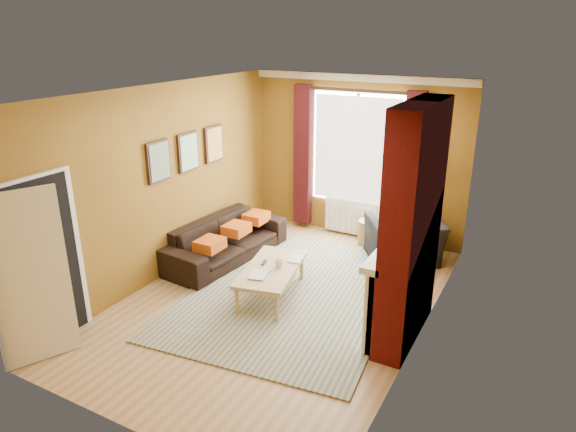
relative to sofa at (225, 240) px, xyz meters
The scene contains 12 objects.
ground 1.65m from the sofa, 28.69° to the right, with size 5.50×5.50×0.00m, color olive.
room_walls 2.36m from the sofa, 13.56° to the right, with size 3.82×5.54×2.83m.
striped_rug 1.58m from the sofa, 18.13° to the right, with size 3.13×4.07×0.02m.
sofa is the anchor object (origin of this frame).
armchair 2.83m from the sofa, 26.75° to the left, with size 1.10×0.96×0.71m, color black.
coffee_table 1.47m from the sofa, 29.79° to the right, with size 0.93×1.45×0.45m.
wicker_stool 2.43m from the sofa, 41.86° to the left, with size 0.40×0.40×0.43m.
floor_lamp 3.41m from the sofa, 29.85° to the left, with size 0.33×0.33×1.69m.
book_a 1.57m from the sofa, 42.88° to the right, with size 0.21×0.28×0.03m, color #999999.
book_b 1.41m from the sofa, 15.48° to the right, with size 0.19×0.27×0.02m, color #999999.
mug 1.53m from the sofa, 26.71° to the right, with size 0.11×0.11×0.10m, color #999999.
tv_remote 1.32m from the sofa, 30.90° to the right, with size 0.08×0.15×0.02m.
Camera 1 is at (3.04, -5.39, 3.52)m, focal length 32.00 mm.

